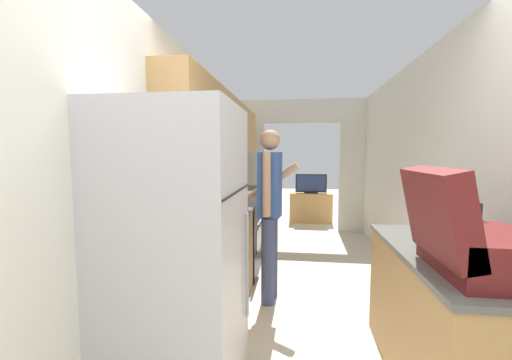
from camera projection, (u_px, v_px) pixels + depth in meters
name	position (u px, v px, depth m)	size (l,w,h in m)	color
wall_left	(203.00, 153.00, 3.46)	(0.38, 7.37, 2.50)	silver
wall_right	(442.00, 181.00, 2.76)	(0.06, 7.37, 2.50)	silver
wall_far_with_doorway	(301.00, 157.00, 5.97)	(2.72, 0.06, 2.50)	silver
counter_left	(237.00, 233.00, 4.14)	(0.62, 3.56, 0.90)	#B2844C
counter_right	(446.00, 322.00, 1.96)	(0.62, 1.43, 0.90)	#B2844C
refrigerator	(177.00, 254.00, 1.90)	(0.77, 0.78, 1.78)	#B7B7BC
range_oven	(234.00, 236.00, 3.95)	(0.66, 0.79, 1.04)	black
person	(270.00, 210.00, 3.13)	(0.55, 0.41, 1.73)	#384266
suitcase	(468.00, 238.00, 1.57)	(0.56, 0.59, 0.54)	#5B1919
book_stack	(444.00, 241.00, 2.02)	(0.27, 0.31, 0.08)	#C67028
tv_cabinet	(311.00, 207.00, 6.82)	(0.90, 0.42, 0.63)	#B2844C
television	(311.00, 184.00, 6.73)	(0.66, 0.16, 0.41)	black
knife	(243.00, 196.00, 4.37)	(0.08, 0.32, 0.02)	#B7B7BC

